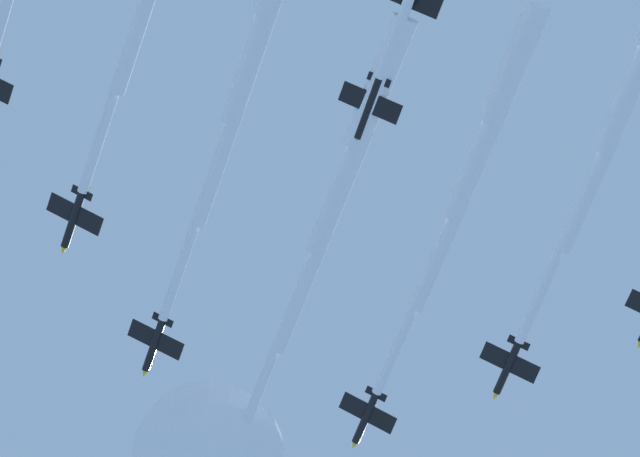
% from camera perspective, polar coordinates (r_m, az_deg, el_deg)
% --- Properties ---
extents(jet_lead, '(72.57, 27.78, 4.47)m').
position_cam_1_polar(jet_lead, '(171.69, 0.89, 1.85)').
color(jet_lead, black).
extents(jet_port_inner, '(70.22, 25.53, 4.47)m').
position_cam_1_polar(jet_port_inner, '(168.11, -3.09, 7.61)').
color(jet_port_inner, black).
extents(jet_starboard_inner, '(66.03, 25.05, 4.52)m').
position_cam_1_polar(jet_starboard_inner, '(171.34, 6.92, 3.01)').
color(jet_starboard_inner, black).
extents(jet_starboard_mid, '(68.62, 24.49, 4.54)m').
position_cam_1_polar(jet_starboard_mid, '(172.10, 13.58, 6.05)').
color(jet_starboard_mid, black).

